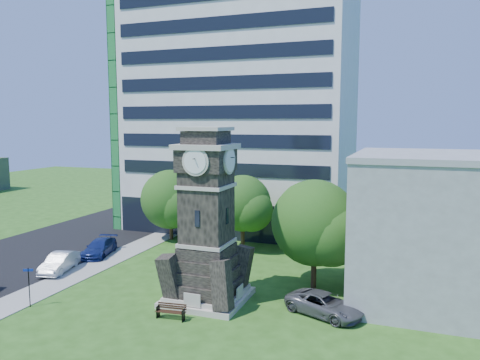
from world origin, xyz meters
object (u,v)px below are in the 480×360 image
at_px(car_street_mid, 60,263).
at_px(street_sign, 29,282).
at_px(car_east_lot, 324,304).
at_px(park_bench, 171,311).
at_px(car_street_north, 99,248).
at_px(clock_tower, 207,227).

height_order(car_street_mid, street_sign, street_sign).
distance_m(car_east_lot, street_sign, 19.95).
xyz_separation_m(car_east_lot, park_bench, (-9.13, -3.98, -0.19)).
bearing_deg(park_bench, street_sign, -177.47).
xyz_separation_m(car_street_mid, car_east_lot, (22.61, -1.25, -0.05)).
bearing_deg(car_street_north, clock_tower, -40.33).
xyz_separation_m(clock_tower, park_bench, (-0.90, -3.67, -4.75)).
height_order(car_street_mid, park_bench, car_street_mid).
height_order(clock_tower, car_street_mid, clock_tower).
bearing_deg(car_street_north, park_bench, -52.94).
bearing_deg(car_street_mid, car_street_north, 73.77).
bearing_deg(car_east_lot, park_bench, 136.32).
distance_m(park_bench, street_sign, 10.20).
bearing_deg(car_east_lot, car_street_north, 96.74).
bearing_deg(park_bench, clock_tower, 69.53).
xyz_separation_m(park_bench, street_sign, (-10.00, -1.62, 1.19)).
distance_m(clock_tower, car_street_mid, 15.15).
distance_m(car_street_mid, street_sign, 7.74).
relative_size(car_east_lot, park_bench, 2.69).
distance_m(car_street_north, street_sign, 12.56).
bearing_deg(clock_tower, car_east_lot, 2.17).
bearing_deg(clock_tower, park_bench, -103.80).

